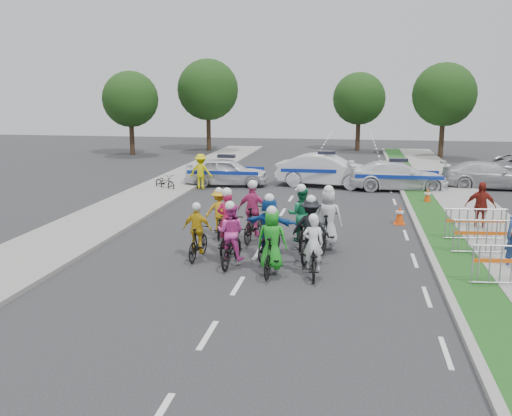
% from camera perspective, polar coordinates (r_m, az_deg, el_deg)
% --- Properties ---
extents(ground, '(90.00, 90.00, 0.00)m').
position_cam_1_polar(ground, '(14.49, -1.83, -7.79)').
color(ground, '#28282B').
rests_on(ground, ground).
extents(curb_right, '(0.20, 60.00, 0.12)m').
position_cam_1_polar(curb_right, '(19.12, 16.50, -3.25)').
color(curb_right, gray).
rests_on(curb_right, ground).
extents(grass_strip, '(1.20, 60.00, 0.11)m').
position_cam_1_polar(grass_strip, '(19.22, 18.57, -3.32)').
color(grass_strip, '#184C18').
rests_on(grass_strip, ground).
extents(sidewalk_right, '(2.40, 60.00, 0.13)m').
position_cam_1_polar(sidewalk_right, '(19.58, 23.79, -3.41)').
color(sidewalk_right, gray).
rests_on(sidewalk_right, ground).
extents(sidewalk_left, '(3.00, 60.00, 0.13)m').
position_cam_1_polar(sidewalk_left, '(21.13, -16.53, -1.84)').
color(sidewalk_left, gray).
rests_on(sidewalk_left, ground).
extents(rider_0, '(0.75, 1.73, 1.72)m').
position_cam_1_polar(rider_0, '(15.10, 5.72, -4.75)').
color(rider_0, black).
rests_on(rider_0, ground).
extents(rider_1, '(0.83, 1.83, 1.89)m').
position_cam_1_polar(rider_1, '(15.13, 1.62, -4.01)').
color(rider_1, black).
rests_on(rider_1, ground).
extents(rider_2, '(0.81, 1.86, 1.86)m').
position_cam_1_polar(rider_2, '(15.96, -2.52, -3.35)').
color(rider_2, black).
rests_on(rider_2, ground).
extents(rider_3, '(0.87, 1.64, 1.70)m').
position_cam_1_polar(rider_3, '(16.62, -5.84, -2.90)').
color(rider_3, black).
rests_on(rider_3, ground).
extents(rider_4, '(1.17, 1.99, 1.94)m').
position_cam_1_polar(rider_4, '(16.48, 5.48, -2.71)').
color(rider_4, black).
rests_on(rider_4, ground).
extents(rider_5, '(1.62, 1.92, 1.95)m').
position_cam_1_polar(rider_5, '(16.54, 1.36, -2.36)').
color(rider_5, black).
rests_on(rider_5, ground).
extents(rider_6, '(0.71, 2.00, 2.03)m').
position_cam_1_polar(rider_6, '(17.10, -2.82, -2.41)').
color(rider_6, black).
rests_on(rider_6, ground).
extents(rider_7, '(0.92, 1.99, 2.04)m').
position_cam_1_polar(rider_7, '(17.59, 7.20, -1.70)').
color(rider_7, black).
rests_on(rider_7, ground).
extents(rider_8, '(0.88, 2.01, 2.02)m').
position_cam_1_polar(rider_8, '(17.89, 4.52, -1.56)').
color(rider_8, black).
rests_on(rider_8, ground).
extents(rider_9, '(1.07, 1.99, 2.04)m').
position_cam_1_polar(rider_9, '(18.47, -0.28, -0.99)').
color(rider_9, black).
rests_on(rider_9, ground).
extents(rider_10, '(1.01, 1.72, 1.69)m').
position_cam_1_polar(rider_10, '(19.10, -3.65, -0.94)').
color(rider_10, black).
rests_on(rider_10, ground).
extents(police_car_0, '(4.42, 2.19, 1.45)m').
position_cam_1_polar(police_car_0, '(29.47, -2.96, 3.65)').
color(police_car_0, white).
rests_on(police_car_0, ground).
extents(police_car_1, '(5.23, 2.54, 1.65)m').
position_cam_1_polar(police_car_1, '(29.40, 7.03, 3.76)').
color(police_car_1, white).
rests_on(police_car_1, ground).
extents(police_car_2, '(4.98, 2.31, 1.41)m').
position_cam_1_polar(police_car_2, '(29.00, 13.99, 3.15)').
color(police_car_2, white).
rests_on(police_car_2, ground).
extents(civilian_sedan, '(4.63, 1.91, 1.34)m').
position_cam_1_polar(civilian_sedan, '(30.84, 22.28, 3.05)').
color(civilian_sedan, silver).
rests_on(civilian_sedan, ground).
extents(spectator_2, '(1.08, 0.58, 1.74)m').
position_cam_1_polar(spectator_2, '(21.27, 21.52, 0.13)').
color(spectator_2, maroon).
rests_on(spectator_2, ground).
extents(marshal_hiviz, '(1.15, 0.68, 1.74)m').
position_cam_1_polar(marshal_hiviz, '(28.61, -5.53, 3.67)').
color(marshal_hiviz, '#D5CE0B').
rests_on(marshal_hiviz, ground).
extents(barrier_0, '(2.04, 0.70, 1.12)m').
position_cam_1_polar(barrier_0, '(15.45, 24.21, -5.41)').
color(barrier_0, '#A5A8AD').
rests_on(barrier_0, ground).
extents(barrier_1, '(2.04, 0.69, 1.12)m').
position_cam_1_polar(barrier_1, '(18.10, 22.06, -2.84)').
color(barrier_1, '#A5A8AD').
rests_on(barrier_1, ground).
extents(barrier_2, '(2.05, 0.76, 1.12)m').
position_cam_1_polar(barrier_2, '(19.66, 21.08, -1.66)').
color(barrier_2, '#A5A8AD').
rests_on(barrier_2, ground).
extents(cone_0, '(0.40, 0.40, 0.70)m').
position_cam_1_polar(cone_0, '(21.58, 14.17, -0.69)').
color(cone_0, '#F24C0C').
rests_on(cone_0, ground).
extents(cone_1, '(0.40, 0.40, 0.70)m').
position_cam_1_polar(cone_1, '(25.77, 16.78, 1.14)').
color(cone_1, '#F24C0C').
rests_on(cone_1, ground).
extents(parked_bike, '(1.54, 1.30, 0.79)m').
position_cam_1_polar(parked_bike, '(28.45, -9.09, 2.57)').
color(parked_bike, black).
rests_on(parked_bike, ground).
extents(tree_0, '(4.20, 4.20, 6.30)m').
position_cam_1_polar(tree_0, '(44.65, -12.46, 10.57)').
color(tree_0, '#382619').
rests_on(tree_0, ground).
extents(tree_1, '(4.55, 4.55, 6.82)m').
position_cam_1_polar(tree_1, '(43.82, 18.32, 10.71)').
color(tree_1, '#382619').
rests_on(tree_1, ground).
extents(tree_3, '(4.90, 4.90, 7.35)m').
position_cam_1_polar(tree_3, '(46.88, -4.83, 11.70)').
color(tree_3, '#382619').
rests_on(tree_3, ground).
extents(tree_4, '(4.20, 4.20, 6.30)m').
position_cam_1_polar(tree_4, '(47.38, 10.27, 10.70)').
color(tree_4, '#382619').
rests_on(tree_4, ground).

